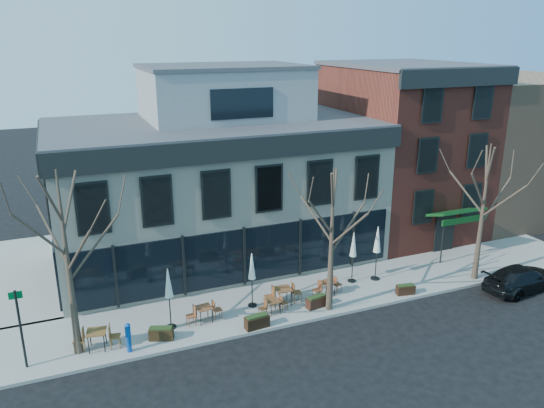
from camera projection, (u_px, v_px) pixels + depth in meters
name	position (u px, v px, depth m)	size (l,w,h in m)	color
ground	(244.00, 288.00, 28.21)	(120.00, 120.00, 0.00)	black
sidewalk_front	(317.00, 294.00, 27.47)	(33.50, 4.70, 0.15)	gray
sidewalk_side	(17.00, 277.00, 29.41)	(4.50, 12.00, 0.15)	gray
corner_building	(216.00, 180.00, 31.27)	(18.39, 10.39, 11.10)	silver
red_brick_building	(401.00, 148.00, 35.58)	(8.20, 11.78, 11.18)	maroon
bg_building	(502.00, 143.00, 40.29)	(12.00, 12.00, 10.00)	#8C664C
tree_corner	(68.00, 263.00, 21.03)	(3.93, 3.98, 7.92)	#382B21
tree_mid	(332.00, 239.00, 24.71)	(3.50, 3.55, 7.04)	#382B21
tree_right	(483.00, 211.00, 27.89)	(3.72, 3.77, 7.48)	#382B21
sign_pole	(20.00, 325.00, 20.70)	(0.50, 0.10, 3.40)	black
parked_sedan	(522.00, 278.00, 27.85)	(1.86, 4.59, 1.33)	black
call_box	(128.00, 336.00, 22.11)	(0.27, 0.27, 1.37)	#0C439C
cafe_set_0	(97.00, 338.00, 22.35)	(2.03, 0.92, 1.04)	brown
cafe_set_1	(204.00, 312.00, 24.52)	(1.77, 0.76, 0.92)	brown
cafe_set_2	(273.00, 305.00, 25.29)	(1.57, 0.68, 0.81)	brown
cafe_set_3	(283.00, 294.00, 26.15)	(1.95, 0.82, 1.01)	brown
cafe_set_4	(327.00, 287.00, 27.04)	(1.75, 0.78, 0.90)	brown
umbrella_0	(169.00, 286.00, 23.54)	(0.47, 0.47, 2.93)	black
umbrella_2	(252.00, 269.00, 25.49)	(0.45, 0.45, 2.79)	black
umbrella_3	(353.00, 247.00, 28.06)	(0.45, 0.45, 2.83)	black
umbrella_4	(377.00, 242.00, 28.29)	(0.49, 0.49, 3.05)	black
planter_0	(161.00, 333.00, 23.14)	(1.13, 0.76, 0.59)	black
planter_1	(257.00, 321.00, 24.06)	(1.15, 0.54, 0.63)	black
planter_2	(316.00, 301.00, 25.90)	(1.10, 0.61, 0.58)	#321910
planter_3	(406.00, 289.00, 27.19)	(1.00, 0.54, 0.53)	black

